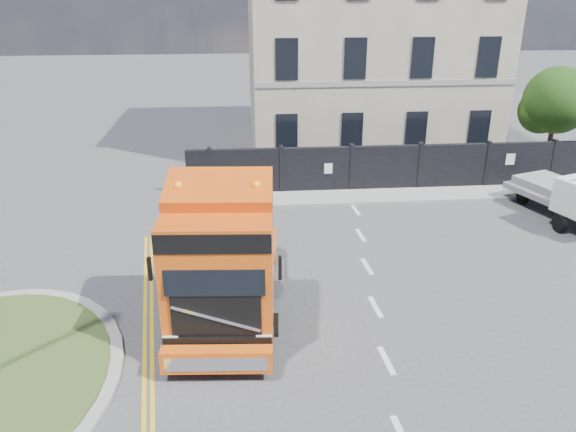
{
  "coord_description": "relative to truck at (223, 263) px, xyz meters",
  "views": [
    {
      "loc": [
        -0.65,
        -13.68,
        8.45
      ],
      "look_at": [
        0.7,
        2.13,
        1.8
      ],
      "focal_mm": 35.0,
      "sensor_mm": 36.0,
      "label": 1
    }
  ],
  "objects": [
    {
      "name": "hoarding_fence",
      "position": [
        7.76,
        9.89,
        -0.82
      ],
      "size": [
        18.8,
        0.25,
        2.0
      ],
      "color": "black",
      "rests_on": "ground"
    },
    {
      "name": "truck",
      "position": [
        0.0,
        0.0,
        0.0
      ],
      "size": [
        2.98,
        6.93,
        4.06
      ],
      "rotation": [
        0.0,
        0.0,
        -0.07
      ],
      "color": "black",
      "rests_on": "ground"
    },
    {
      "name": "pavement_far",
      "position": [
        7.21,
        8.99,
        -1.76
      ],
      "size": [
        20.0,
        1.6,
        0.12
      ],
      "primitive_type": "cube",
      "color": "gray",
      "rests_on": "ground"
    },
    {
      "name": "georgian_building",
      "position": [
        7.21,
        17.39,
        3.95
      ],
      "size": [
        12.3,
        10.3,
        12.8
      ],
      "color": "#BEAF97",
      "rests_on": "ground"
    },
    {
      "name": "ground",
      "position": [
        1.21,
        0.89,
        -1.82
      ],
      "size": [
        120.0,
        120.0,
        0.0
      ],
      "primitive_type": "plane",
      "color": "#424244",
      "rests_on": "ground"
    },
    {
      "name": "tree",
      "position": [
        15.59,
        12.99,
        1.23
      ],
      "size": [
        3.2,
        3.2,
        4.8
      ],
      "color": "#382619",
      "rests_on": "ground"
    }
  ]
}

